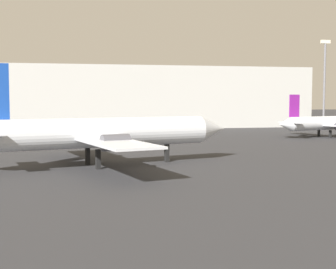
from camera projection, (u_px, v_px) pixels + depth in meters
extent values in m
cylinder|color=silver|center=(103.00, 132.00, 51.96)|extent=(24.59, 9.41, 3.28)
cone|color=silver|center=(212.00, 129.00, 58.23)|extent=(4.33, 4.09, 3.28)
cube|color=silver|center=(92.00, 137.00, 51.45)|extent=(11.58, 27.90, 0.23)
cylinder|color=#4C4C54|center=(85.00, 135.00, 56.47)|extent=(3.16, 2.36, 1.69)
cylinder|color=#4C4C54|center=(115.00, 142.00, 47.11)|extent=(3.16, 2.36, 1.69)
cube|color=black|center=(167.00, 153.00, 55.66)|extent=(0.57, 0.57, 2.11)
cube|color=black|center=(88.00, 156.00, 53.29)|extent=(0.57, 0.57, 2.11)
cube|color=black|center=(98.00, 159.00, 49.93)|extent=(0.57, 0.57, 2.11)
cylinder|color=silver|center=(328.00, 123.00, 92.43)|extent=(19.22, 7.92, 2.64)
cone|color=silver|center=(285.00, 124.00, 87.23)|extent=(3.53, 3.35, 2.64)
cube|color=silver|center=(325.00, 125.00, 92.00)|extent=(8.26, 18.14, 0.18)
cube|color=silver|center=(293.00, 123.00, 88.06)|extent=(3.41, 6.41, 0.12)
cube|color=purple|center=(294.00, 106.00, 88.00)|extent=(2.32, 0.87, 4.18)
cylinder|color=#4C4C54|center=(314.00, 125.00, 95.28)|extent=(2.48, 1.88, 1.32)
cube|color=black|center=(319.00, 133.00, 93.42)|extent=(0.45, 0.45, 1.45)
cube|color=black|center=(330.00, 134.00, 90.84)|extent=(0.45, 0.45, 1.45)
cylinder|color=slate|center=(324.00, 87.00, 113.36)|extent=(0.50, 0.50, 20.73)
cube|color=#F2EACC|center=(325.00, 42.00, 112.55)|extent=(2.40, 0.50, 0.80)
cube|color=#B7B7B2|center=(151.00, 97.00, 128.14)|extent=(83.34, 22.89, 15.85)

